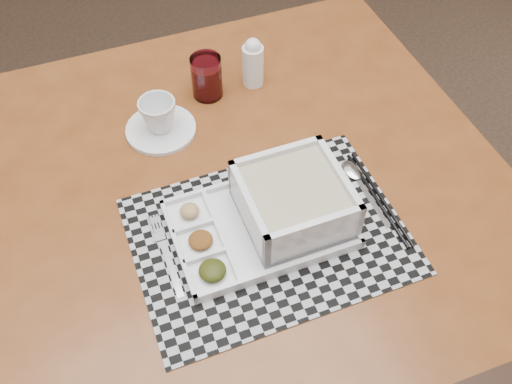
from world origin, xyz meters
TOP-DOWN VIEW (x-y plane):
  - floor at (0.00, 0.00)m, footprint 5.00×5.00m
  - dining_table at (0.27, -0.07)m, footprint 1.16×1.16m
  - placemat at (0.26, -0.20)m, footprint 0.53×0.41m
  - serving_tray at (0.30, -0.18)m, footprint 0.34×0.25m
  - fork at (0.07, -0.15)m, footprint 0.04×0.19m
  - spoon at (0.48, -0.15)m, footprint 0.04×0.18m
  - chopsticks at (0.48, -0.22)m, footprint 0.04×0.24m
  - saucer at (0.18, 0.15)m, footprint 0.15×0.15m
  - cup at (0.18, 0.15)m, footprint 0.09×0.09m
  - juice_glass at (0.32, 0.21)m, footprint 0.07×0.07m
  - creamer_bottle at (0.42, 0.20)m, footprint 0.05×0.05m

SIDE VIEW (x-z plane):
  - floor at x=0.00m, z-range 0.00..0.00m
  - dining_table at x=0.27m, z-range 0.31..1.10m
  - placemat at x=0.26m, z-range 0.79..0.79m
  - fork at x=0.07m, z-range 0.79..0.79m
  - saucer at x=0.18m, z-range 0.79..0.80m
  - spoon at x=0.48m, z-range 0.79..0.80m
  - chopsticks at x=0.48m, z-range 0.79..0.80m
  - serving_tray at x=0.30m, z-range 0.78..0.88m
  - juice_glass at x=0.32m, z-range 0.78..0.88m
  - cup at x=0.18m, z-range 0.80..0.87m
  - creamer_bottle at x=0.42m, z-range 0.78..0.90m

